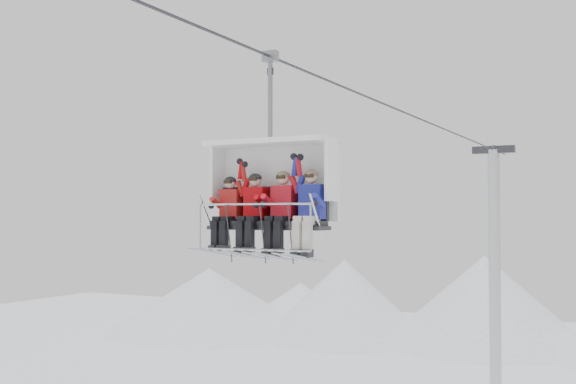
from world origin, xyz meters
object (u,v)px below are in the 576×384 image
at_px(lift_tower_right, 495,306).
at_px(skier_far_right, 310,208).
at_px(skier_center_right, 281,208).
at_px(chairlift_carrier, 273,184).
at_px(skier_center_left, 253,209).
at_px(skier_far_left, 228,210).

distance_m(lift_tower_right, skier_far_right, 23.41).
height_order(lift_tower_right, skier_far_right, lift_tower_right).
xyz_separation_m(lift_tower_right, skier_center_right, (0.34, -22.96, 4.47)).
bearing_deg(chairlift_carrier, skier_center_right, -41.67).
distance_m(lift_tower_right, skier_center_left, 23.39).
distance_m(skier_far_left, skier_far_right, 1.82).
height_order(lift_tower_right, chairlift_carrier, lift_tower_right).
xyz_separation_m(chairlift_carrier, skier_far_right, (0.95, -0.30, -0.48)).
bearing_deg(skier_center_left, chairlift_carrier, 47.20).
relative_size(lift_tower_right, skier_far_left, 7.99).
bearing_deg(lift_tower_right, skier_center_right, -89.15).
height_order(skier_center_right, skier_far_right, skier_far_right).
distance_m(skier_far_left, skier_center_right, 1.21).
relative_size(chairlift_carrier, skier_center_right, 2.27).
bearing_deg(lift_tower_right, skier_center_left, -90.71).
bearing_deg(skier_center_right, chairlift_carrier, 138.33).
relative_size(skier_center_right, skier_far_right, 0.99).
bearing_deg(skier_far_right, skier_center_left, -179.80).
bearing_deg(skier_far_right, lift_tower_right, 92.38).
distance_m(lift_tower_right, skier_far_left, 23.41).
relative_size(chairlift_carrier, skier_far_right, 2.24).
xyz_separation_m(skier_far_left, skier_center_left, (0.58, 0.01, 0.02)).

